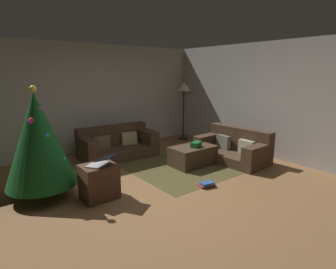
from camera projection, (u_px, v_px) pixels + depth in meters
The scene contains 14 objects.
ground_plane at pixel (164, 191), 4.59m from camera, with size 6.40×6.40×0.00m, color brown.
rear_partition at pixel (86, 99), 6.72m from camera, with size 6.40×0.12×2.60m, color #BCB7B2.
corner_partition at pixel (276, 101), 6.18m from camera, with size 0.12×6.40×2.60m, color #B5B0AB.
couch_left at pixel (117, 145), 6.44m from camera, with size 1.75×0.94×0.70m.
couch_right at pixel (234, 148), 6.17m from camera, with size 0.93×1.59×0.72m.
ottoman at pixel (193, 156), 5.87m from camera, with size 0.93×0.58×0.40m, color #473323.
gift_box at pixel (196, 144), 5.77m from camera, with size 0.25×0.15×0.11m, color #19662D.
tv_remote at pixel (198, 146), 5.79m from camera, with size 0.05×0.16×0.02m, color black.
christmas_tree at pixel (38, 140), 4.20m from camera, with size 1.06×1.06×1.75m.
side_table at pixel (99, 182), 4.30m from camera, with size 0.52×0.44×0.54m, color #4C3323.
laptop at pixel (101, 162), 4.21m from camera, with size 0.51×0.52×0.17m.
book_stack at pixel (207, 184), 4.78m from camera, with size 0.32×0.25×0.09m.
corner_lamp at pixel (184, 91), 7.86m from camera, with size 0.36×0.36×1.65m.
area_rug at pixel (193, 165), 5.91m from camera, with size 2.60×2.00×0.01m, color #4C4423.
Camera 1 is at (-2.56, -3.41, 1.94)m, focal length 29.61 mm.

